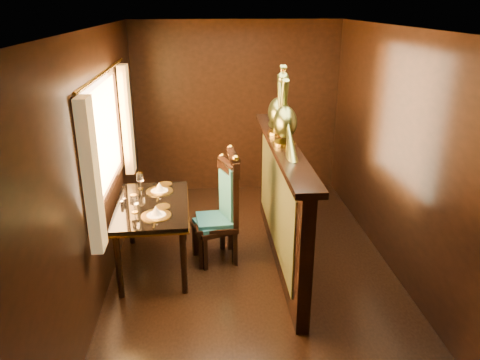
{
  "coord_description": "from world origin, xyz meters",
  "views": [
    {
      "loc": [
        -0.48,
        -4.28,
        2.72
      ],
      "look_at": [
        -0.12,
        0.26,
        0.98
      ],
      "focal_mm": 35.0,
      "sensor_mm": 36.0,
      "label": 1
    }
  ],
  "objects_px": {
    "chair_right": "(223,208)",
    "peacock_right": "(279,99)",
    "peacock_left": "(286,108)",
    "chair_left": "(226,204)",
    "dining_table": "(152,210)"
  },
  "relations": [
    {
      "from": "peacock_left",
      "to": "peacock_right",
      "type": "distance_m",
      "value": 0.41
    },
    {
      "from": "chair_left",
      "to": "peacock_right",
      "type": "distance_m",
      "value": 1.26
    },
    {
      "from": "chair_right",
      "to": "peacock_left",
      "type": "distance_m",
      "value": 1.3
    },
    {
      "from": "chair_left",
      "to": "peacock_left",
      "type": "distance_m",
      "value": 1.24
    },
    {
      "from": "chair_left",
      "to": "peacock_left",
      "type": "xyz_separation_m",
      "value": [
        0.59,
        -0.16,
        1.08
      ]
    },
    {
      "from": "dining_table",
      "to": "chair_left",
      "type": "distance_m",
      "value": 0.79
    },
    {
      "from": "dining_table",
      "to": "chair_right",
      "type": "height_order",
      "value": "chair_right"
    },
    {
      "from": "chair_right",
      "to": "peacock_right",
      "type": "bearing_deg",
      "value": 1.03
    },
    {
      "from": "peacock_left",
      "to": "chair_left",
      "type": "bearing_deg",
      "value": 165.11
    },
    {
      "from": "chair_left",
      "to": "peacock_left",
      "type": "relative_size",
      "value": 1.66
    },
    {
      "from": "dining_table",
      "to": "chair_left",
      "type": "relative_size",
      "value": 1.01
    },
    {
      "from": "dining_table",
      "to": "peacock_left",
      "type": "bearing_deg",
      "value": -4.22
    },
    {
      "from": "chair_right",
      "to": "peacock_right",
      "type": "relative_size",
      "value": 1.52
    },
    {
      "from": "peacock_left",
      "to": "peacock_right",
      "type": "bearing_deg",
      "value": 90.0
    },
    {
      "from": "chair_right",
      "to": "peacock_right",
      "type": "height_order",
      "value": "peacock_right"
    }
  ]
}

